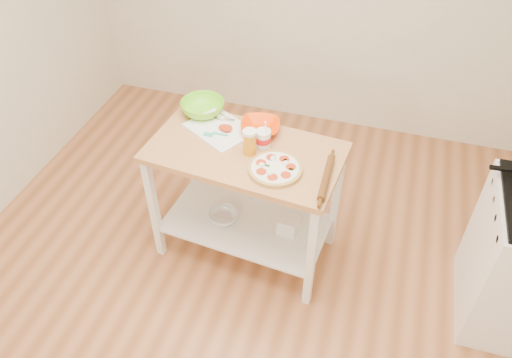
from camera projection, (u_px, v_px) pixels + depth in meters
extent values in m
cube|color=#B66F43|center=(232.00, 306.00, 3.27)|extent=(4.00, 4.50, 0.02)
cube|color=tan|center=(245.00, 152.00, 3.04)|extent=(1.24, 0.75, 0.04)
cube|color=white|center=(246.00, 223.00, 3.46)|extent=(1.15, 0.68, 0.02)
cube|color=white|center=(154.00, 210.00, 3.31)|extent=(0.05, 0.05, 0.86)
cube|color=white|center=(193.00, 160.00, 3.69)|extent=(0.05, 0.05, 0.86)
cube|color=white|center=(311.00, 259.00, 3.00)|extent=(0.05, 0.05, 0.86)
cube|color=white|center=(336.00, 200.00, 3.38)|extent=(0.05, 0.05, 0.86)
cube|color=black|center=(503.00, 169.00, 2.78)|extent=(0.14, 0.04, 0.02)
cylinder|color=tan|center=(275.00, 170.00, 2.88)|extent=(0.32, 0.32, 0.02)
cylinder|color=tan|center=(275.00, 168.00, 2.87)|extent=(0.32, 0.32, 0.01)
cylinder|color=white|center=(275.00, 168.00, 2.87)|extent=(0.28, 0.28, 0.01)
cylinder|color=#BA3314|center=(291.00, 167.00, 2.87)|extent=(0.06, 0.06, 0.01)
cylinder|color=#BA3314|center=(284.00, 159.00, 2.92)|extent=(0.06, 0.06, 0.01)
cylinder|color=#BA3314|center=(271.00, 157.00, 2.93)|extent=(0.06, 0.06, 0.01)
cylinder|color=#BA3314|center=(261.00, 163.00, 2.89)|extent=(0.06, 0.06, 0.01)
cylinder|color=#BA3314|center=(261.00, 172.00, 2.84)|extent=(0.06, 0.06, 0.01)
cylinder|color=#BA3314|center=(272.00, 177.00, 2.80)|extent=(0.06, 0.06, 0.01)
cylinder|color=#BA3314|center=(286.00, 175.00, 2.82)|extent=(0.06, 0.06, 0.01)
sphere|color=white|center=(286.00, 164.00, 2.89)|extent=(0.04, 0.04, 0.04)
sphere|color=white|center=(273.00, 159.00, 2.92)|extent=(0.04, 0.04, 0.04)
sphere|color=white|center=(262.00, 165.00, 2.88)|extent=(0.04, 0.04, 0.04)
sphere|color=white|center=(270.00, 174.00, 2.82)|extent=(0.04, 0.04, 0.04)
plane|color=#0D5412|center=(291.00, 169.00, 2.85)|extent=(0.03, 0.03, 0.00)
plane|color=#0D5412|center=(285.00, 160.00, 2.91)|extent=(0.04, 0.04, 0.00)
plane|color=#0D5412|center=(271.00, 158.00, 2.92)|extent=(0.04, 0.04, 0.00)
plane|color=#0D5412|center=(267.00, 165.00, 2.87)|extent=(0.03, 0.03, 0.00)
cube|color=white|center=(220.00, 129.00, 3.18)|extent=(0.50, 0.46, 0.01)
cube|color=#F4EACC|center=(216.00, 114.00, 3.27)|extent=(0.03, 0.03, 0.02)
cube|color=#F4EACC|center=(219.00, 117.00, 3.25)|extent=(0.03, 0.03, 0.02)
cube|color=#F4EACC|center=(223.00, 119.00, 3.23)|extent=(0.03, 0.03, 0.02)
cube|color=#F4EACC|center=(220.00, 112.00, 3.29)|extent=(0.03, 0.03, 0.02)
cube|color=#F4EACC|center=(223.00, 114.00, 3.27)|extent=(0.03, 0.03, 0.02)
cube|color=#F4EACC|center=(227.00, 117.00, 3.25)|extent=(0.03, 0.03, 0.02)
cylinder|color=#BA3314|center=(224.00, 128.00, 3.17)|extent=(0.07, 0.07, 0.01)
cylinder|color=#BA3314|center=(225.00, 128.00, 3.16)|extent=(0.07, 0.07, 0.01)
cylinder|color=#BA3314|center=(227.00, 128.00, 3.15)|extent=(0.07, 0.07, 0.01)
cube|color=teal|center=(208.00, 135.00, 3.12)|extent=(0.06, 0.04, 0.01)
cylinder|color=teal|center=(220.00, 134.00, 3.12)|extent=(0.10, 0.01, 0.01)
cube|color=silver|center=(221.00, 119.00, 3.25)|extent=(0.18, 0.04, 0.00)
cube|color=black|center=(201.00, 117.00, 3.25)|extent=(0.10, 0.03, 0.01)
imported|color=#FF4301|center=(260.00, 127.00, 3.15)|extent=(0.29, 0.29, 0.06)
imported|color=#76DA22|center=(203.00, 108.00, 3.29)|extent=(0.37, 0.37, 0.09)
cylinder|color=orange|center=(250.00, 144.00, 2.96)|extent=(0.08, 0.08, 0.14)
cylinder|color=white|center=(249.00, 132.00, 2.90)|extent=(0.08, 0.08, 0.02)
cylinder|color=white|center=(263.00, 139.00, 3.02)|extent=(0.09, 0.09, 0.11)
cylinder|color=red|center=(263.00, 139.00, 3.02)|extent=(0.10, 0.10, 0.04)
cylinder|color=silver|center=(266.00, 127.00, 2.96)|extent=(0.01, 0.06, 0.12)
cylinder|color=brown|center=(326.00, 177.00, 2.81)|extent=(0.05, 0.37, 0.04)
imported|color=silver|center=(224.00, 216.00, 3.45)|extent=(0.21, 0.21, 0.06)
cube|color=white|center=(288.00, 225.00, 3.35)|extent=(0.13, 0.13, 0.12)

